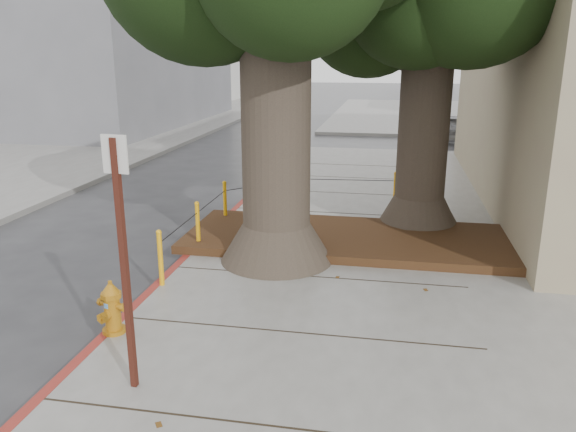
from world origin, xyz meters
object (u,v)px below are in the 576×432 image
signpost (123,252)px  car_red (542,128)px  car_silver (457,129)px  car_dark (123,123)px  fire_hydrant (112,308)px

signpost → car_red: size_ratio=0.76×
car_silver → car_dark: car_silver is taller
fire_hydrant → car_red: (10.07, 20.23, 0.10)m
signpost → car_silver: signpost is taller
fire_hydrant → car_dark: size_ratio=0.20×
car_red → car_silver: bearing=112.9°
car_silver → signpost: bearing=168.6°
fire_hydrant → car_red: car_red is taller
signpost → car_dark: signpost is taller
car_red → fire_hydrant: bearing=158.6°
fire_hydrant → car_dark: car_dark is taller
car_red → car_dark: size_ratio=0.98×
car_dark → car_red: bearing=12.3°
car_silver → car_red: size_ratio=0.99×
signpost → car_silver: (5.49, 20.16, -1.14)m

